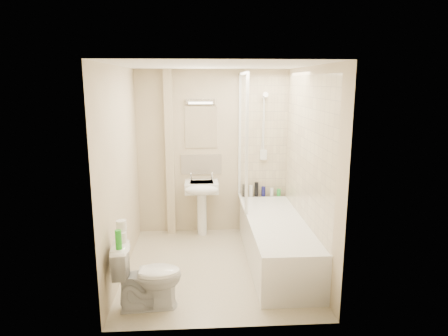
{
  "coord_description": "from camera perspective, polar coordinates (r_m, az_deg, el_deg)",
  "views": [
    {
      "loc": [
        -0.19,
        -4.53,
        2.22
      ],
      "look_at": [
        0.1,
        0.2,
        1.2
      ],
      "focal_mm": 32.0,
      "sensor_mm": 36.0,
      "label": 1
    }
  ],
  "objects": [
    {
      "name": "bottle_green",
      "position": [
        6.04,
        7.83,
        -3.48
      ],
      "size": [
        0.06,
        0.06,
        0.1
      ],
      "primitive_type": "cylinder",
      "color": "green",
      "rests_on": "bathtub"
    },
    {
      "name": "pipe_boxing",
      "position": [
        5.83,
        -7.75,
        2.0
      ],
      "size": [
        0.12,
        0.12,
        2.4
      ],
      "primitive_type": "cube",
      "color": "beige",
      "rests_on": "ground"
    },
    {
      "name": "bottle_black_b",
      "position": [
        5.96,
        4.66,
        -3.05
      ],
      "size": [
        0.06,
        0.06,
        0.21
      ],
      "primitive_type": "cylinder",
      "color": "black",
      "rests_on": "bathtub"
    },
    {
      "name": "toilet_roll_upper",
      "position": [
        4.1,
        -14.47,
        -7.96
      ],
      "size": [
        0.1,
        0.1,
        0.1
      ],
      "primitive_type": "cylinder",
      "color": "white",
      "rests_on": "toilet_roll_lower"
    },
    {
      "name": "shower_screen",
      "position": [
        5.42,
        2.73,
        4.0
      ],
      "size": [
        0.04,
        0.92,
        1.8
      ],
      "color": "white",
      "rests_on": "bathtub"
    },
    {
      "name": "toilet_roll_lower",
      "position": [
        4.1,
        -14.45,
        -9.55
      ],
      "size": [
        0.1,
        0.1,
        0.11
      ],
      "primitive_type": "cylinder",
      "color": "white",
      "rests_on": "toilet"
    },
    {
      "name": "toilet",
      "position": [
        4.17,
        -10.84,
        -14.88
      ],
      "size": [
        0.47,
        0.72,
        0.68
      ],
      "primitive_type": "imported",
      "rotation": [
        0.0,
        0.0,
        1.64
      ],
      "color": "white",
      "rests_on": "ground"
    },
    {
      "name": "tile_right",
      "position": [
        4.85,
        11.77,
        2.49
      ],
      "size": [
        0.01,
        2.1,
        1.75
      ],
      "primitive_type": "cube",
      "color": "beige",
      "rests_on": "wall_right"
    },
    {
      "name": "tile_back",
      "position": [
        5.9,
        5.65,
        4.39
      ],
      "size": [
        0.7,
        0.01,
        1.75
      ],
      "primitive_type": "cube",
      "color": "beige",
      "rests_on": "wall_back"
    },
    {
      "name": "pedestal_sink",
      "position": [
        5.77,
        -3.2,
        -3.64
      ],
      "size": [
        0.48,
        0.46,
        0.93
      ],
      "color": "white",
      "rests_on": "ground"
    },
    {
      "name": "wall_left",
      "position": [
        4.74,
        -14.56,
        -0.66
      ],
      "size": [
        0.02,
        2.5,
        2.4
      ],
      "primitive_type": "cube",
      "color": "beige",
      "rests_on": "ground"
    },
    {
      "name": "mirror",
      "position": [
        5.81,
        -3.33,
        5.84
      ],
      "size": [
        0.46,
        0.01,
        0.6
      ],
      "primitive_type": "cube",
      "color": "white",
      "rests_on": "wall_back"
    },
    {
      "name": "bathtub",
      "position": [
        5.09,
        7.47,
        -10.23
      ],
      "size": [
        0.7,
        2.1,
        0.55
      ],
      "color": "white",
      "rests_on": "ground"
    },
    {
      "name": "bottle_black_a",
      "position": [
        5.95,
        2.93,
        -3.24
      ],
      "size": [
        0.06,
        0.06,
        0.18
      ],
      "primitive_type": "cylinder",
      "color": "black",
      "rests_on": "bathtub"
    },
    {
      "name": "strip_light",
      "position": [
        5.75,
        -3.37,
        9.48
      ],
      "size": [
        0.42,
        0.07,
        0.07
      ],
      "primitive_type": "cube",
      "color": "silver",
      "rests_on": "wall_back"
    },
    {
      "name": "bottle_white_a",
      "position": [
        5.96,
        3.86,
        -3.27
      ],
      "size": [
        0.06,
        0.06,
        0.17
      ],
      "primitive_type": "cylinder",
      "color": "white",
      "rests_on": "bathtub"
    },
    {
      "name": "bottle_blue",
      "position": [
        5.99,
        5.65,
        -3.34
      ],
      "size": [
        0.06,
        0.06,
        0.15
      ],
      "primitive_type": "cylinder",
      "color": "#131355",
      "rests_on": "bathtub"
    },
    {
      "name": "wall_back",
      "position": [
        5.88,
        -1.66,
        2.19
      ],
      "size": [
        2.2,
        0.02,
        2.4
      ],
      "primitive_type": "cube",
      "color": "beige",
      "rests_on": "ground"
    },
    {
      "name": "bottle_white_b",
      "position": [
        6.01,
        6.85,
        -3.43
      ],
      "size": [
        0.05,
        0.05,
        0.12
      ],
      "primitive_type": "cylinder",
      "color": "silver",
      "rests_on": "bathtub"
    },
    {
      "name": "floor",
      "position": [
        5.05,
        -1.08,
        -13.89
      ],
      "size": [
        2.5,
        2.5,
        0.0
      ],
      "primitive_type": "plane",
      "color": "beige",
      "rests_on": "ground"
    },
    {
      "name": "wall_right",
      "position": [
        4.82,
        12.03,
        -0.3
      ],
      "size": [
        0.02,
        2.5,
        2.4
      ],
      "primitive_type": "cube",
      "color": "beige",
      "rests_on": "ground"
    },
    {
      "name": "green_bottle",
      "position": [
        3.94,
        -14.84,
        -9.87
      ],
      "size": [
        0.06,
        0.06,
        0.19
      ],
      "primitive_type": "cylinder",
      "color": "green",
      "rests_on": "toilet"
    },
    {
      "name": "ceiling",
      "position": [
        4.54,
        -1.2,
        14.45
      ],
      "size": [
        2.2,
        2.5,
        0.02
      ],
      "primitive_type": "cube",
      "color": "white",
      "rests_on": "wall_back"
    },
    {
      "name": "splashback",
      "position": [
        5.9,
        -3.26,
        0.52
      ],
      "size": [
        0.6,
        0.02,
        0.3
      ],
      "primitive_type": "cube",
      "color": "beige",
      "rests_on": "wall_back"
    },
    {
      "name": "shower_fixture",
      "position": [
        5.84,
        5.72,
        5.5
      ],
      "size": [
        0.1,
        0.16,
        0.99
      ],
      "color": "white",
      "rests_on": "wall_back"
    }
  ]
}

